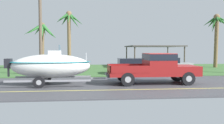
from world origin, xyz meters
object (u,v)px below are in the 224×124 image
at_px(palm_tree_near_right, 217,28).
at_px(utility_pole, 40,22).
at_px(palm_tree_mid, 43,33).
at_px(parked_sedan_far, 136,66).
at_px(carport_awning, 153,47).
at_px(pickup_truck_towing, 158,67).
at_px(boat_on_trailer, 51,66).
at_px(palm_tree_far_left, 69,26).
at_px(parked_sedan_near, 165,65).

relative_size(palm_tree_near_right, utility_pole, 0.76).
bearing_deg(palm_tree_mid, parked_sedan_far, -27.67).
xyz_separation_m(parked_sedan_far, carport_awning, (3.69, 7.69, 1.80)).
xyz_separation_m(pickup_truck_towing, boat_on_trailer, (-6.59, -0.00, 0.10)).
height_order(boat_on_trailer, palm_tree_mid, palm_tree_mid).
bearing_deg(palm_tree_far_left, boat_on_trailer, -90.63).
bearing_deg(palm_tree_near_right, boat_on_trailer, -145.87).
distance_m(parked_sedan_near, palm_tree_mid, 12.51).
relative_size(pickup_truck_towing, palm_tree_near_right, 0.93).
bearing_deg(palm_tree_far_left, parked_sedan_near, -26.67).
bearing_deg(parked_sedan_near, pickup_truck_towing, -111.77).
relative_size(pickup_truck_towing, parked_sedan_far, 1.24).
bearing_deg(pickup_truck_towing, parked_sedan_near, 68.23).
height_order(parked_sedan_near, palm_tree_far_left, palm_tree_far_left).
relative_size(carport_awning, palm_tree_near_right, 0.97).
bearing_deg(carport_awning, palm_tree_near_right, -13.29).
relative_size(palm_tree_mid, utility_pole, 0.59).
bearing_deg(utility_pole, pickup_truck_towing, -30.37).
relative_size(carport_awning, utility_pole, 0.74).
height_order(parked_sedan_far, carport_awning, carport_awning).
relative_size(palm_tree_mid, palm_tree_far_left, 0.77).
bearing_deg(utility_pole, carport_awning, 36.31).
distance_m(parked_sedan_near, palm_tree_far_left, 11.17).
bearing_deg(pickup_truck_towing, palm_tree_near_right, 47.92).
xyz_separation_m(carport_awning, palm_tree_far_left, (-9.84, -1.41, 2.26)).
relative_size(pickup_truck_towing, carport_awning, 0.95).
height_order(palm_tree_near_right, utility_pole, utility_pole).
xyz_separation_m(palm_tree_mid, utility_pole, (0.83, -5.26, 0.51)).
xyz_separation_m(pickup_truck_towing, palm_tree_near_right, (10.41, 11.53, 3.56)).
height_order(parked_sedan_near, carport_awning, carport_awning).
relative_size(parked_sedan_near, utility_pole, 0.56).
height_order(pickup_truck_towing, boat_on_trailer, boat_on_trailer).
bearing_deg(boat_on_trailer, parked_sedan_far, 41.17).
xyz_separation_m(parked_sedan_near, utility_pole, (-10.94, -2.36, 3.59)).
distance_m(parked_sedan_far, utility_pole, 8.61).
distance_m(parked_sedan_far, palm_tree_far_left, 9.69).
bearing_deg(utility_pole, boat_on_trailer, -72.35).
relative_size(pickup_truck_towing, boat_on_trailer, 0.98).
xyz_separation_m(palm_tree_near_right, palm_tree_mid, (-19.34, -1.51, -0.85)).
height_order(pickup_truck_towing, parked_sedan_near, pickup_truck_towing).
height_order(palm_tree_near_right, palm_tree_far_left, palm_tree_far_left).
xyz_separation_m(boat_on_trailer, palm_tree_mid, (-2.34, 10.01, 2.60)).
relative_size(parked_sedan_near, parked_sedan_far, 0.99).
distance_m(palm_tree_mid, utility_pole, 5.35).
bearing_deg(utility_pole, palm_tree_mid, 98.95).
bearing_deg(parked_sedan_near, parked_sedan_far, -152.89).
height_order(carport_awning, palm_tree_far_left, palm_tree_far_left).
height_order(parked_sedan_far, palm_tree_mid, palm_tree_mid).
bearing_deg(palm_tree_mid, boat_on_trailer, -76.84).
bearing_deg(parked_sedan_near, palm_tree_mid, 166.13).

